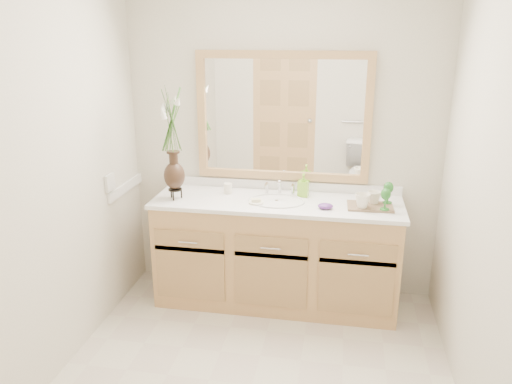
% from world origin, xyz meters
% --- Properties ---
extents(wall_back, '(2.40, 0.02, 2.40)m').
position_xyz_m(wall_back, '(0.00, 1.30, 1.20)').
color(wall_back, beige).
rests_on(wall_back, floor).
extents(wall_front, '(2.40, 0.02, 2.40)m').
position_xyz_m(wall_front, '(0.00, -1.30, 1.20)').
color(wall_front, beige).
rests_on(wall_front, floor).
extents(wall_left, '(0.02, 2.60, 2.40)m').
position_xyz_m(wall_left, '(-1.20, 0.00, 1.20)').
color(wall_left, beige).
rests_on(wall_left, floor).
extents(wall_right, '(0.02, 2.60, 2.40)m').
position_xyz_m(wall_right, '(1.20, 0.00, 1.20)').
color(wall_right, beige).
rests_on(wall_right, floor).
extents(vanity, '(1.80, 0.55, 0.80)m').
position_xyz_m(vanity, '(0.00, 1.01, 0.40)').
color(vanity, tan).
rests_on(vanity, floor).
extents(counter, '(1.84, 0.57, 0.03)m').
position_xyz_m(counter, '(0.00, 1.01, 0.82)').
color(counter, white).
rests_on(counter, vanity).
extents(sink, '(0.38, 0.34, 0.23)m').
position_xyz_m(sink, '(0.00, 1.00, 0.78)').
color(sink, white).
rests_on(sink, counter).
extents(mirror, '(1.32, 0.04, 0.97)m').
position_xyz_m(mirror, '(0.00, 1.28, 1.41)').
color(mirror, white).
rests_on(mirror, wall_back).
extents(switch_plate, '(0.02, 0.12, 0.12)m').
position_xyz_m(switch_plate, '(-1.19, 0.76, 0.98)').
color(switch_plate, white).
rests_on(switch_plate, wall_left).
extents(door, '(0.80, 0.03, 2.00)m').
position_xyz_m(door, '(-0.30, -1.29, 1.00)').
color(door, tan).
rests_on(door, floor).
extents(flower_vase, '(0.18, 0.18, 0.75)m').
position_xyz_m(flower_vase, '(-0.75, 0.92, 1.34)').
color(flower_vase, black).
rests_on(flower_vase, counter).
extents(tumbler, '(0.06, 0.06, 0.08)m').
position_xyz_m(tumbler, '(-0.39, 1.12, 0.87)').
color(tumbler, white).
rests_on(tumbler, counter).
extents(soap_dish, '(0.11, 0.11, 0.04)m').
position_xyz_m(soap_dish, '(-0.14, 0.92, 0.84)').
color(soap_dish, white).
rests_on(soap_dish, counter).
extents(soap_bottle, '(0.08, 0.08, 0.16)m').
position_xyz_m(soap_bottle, '(0.18, 1.15, 0.91)').
color(soap_bottle, '#88CF30').
rests_on(soap_bottle, counter).
extents(purple_dish, '(0.13, 0.11, 0.04)m').
position_xyz_m(purple_dish, '(0.36, 0.90, 0.85)').
color(purple_dish, '#59297D').
rests_on(purple_dish, counter).
extents(tray, '(0.33, 0.22, 0.02)m').
position_xyz_m(tray, '(0.67, 0.98, 0.84)').
color(tray, brown).
rests_on(tray, counter).
extents(mug_left, '(0.11, 0.11, 0.11)m').
position_xyz_m(mug_left, '(0.61, 0.92, 0.90)').
color(mug_left, white).
rests_on(mug_left, tray).
extents(mug_right, '(0.13, 0.13, 0.10)m').
position_xyz_m(mug_right, '(0.70, 1.03, 0.89)').
color(mug_right, white).
rests_on(mug_right, tray).
extents(goblet_front, '(0.07, 0.07, 0.15)m').
position_xyz_m(goblet_front, '(0.77, 0.91, 0.95)').
color(goblet_front, '#246E24').
rests_on(goblet_front, tray).
extents(goblet_back, '(0.07, 0.07, 0.16)m').
position_xyz_m(goblet_back, '(0.79, 1.06, 0.95)').
color(goblet_back, '#246E24').
rests_on(goblet_back, tray).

